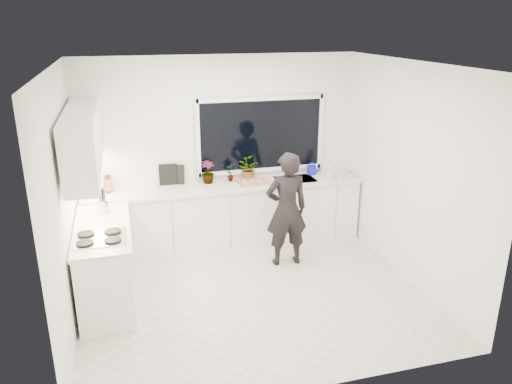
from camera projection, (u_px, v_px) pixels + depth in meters
name	position (u px, v px, depth m)	size (l,w,h in m)	color
floor	(252.00, 293.00, 6.06)	(4.00, 3.50, 0.02)	beige
wall_back	(220.00, 150.00, 7.22)	(4.00, 0.02, 2.70)	white
wall_left	(63.00, 204.00, 5.11)	(0.02, 3.50, 2.70)	white
wall_right	(410.00, 174.00, 6.12)	(0.02, 3.50, 2.70)	white
ceiling	(251.00, 64.00, 5.17)	(4.00, 3.50, 0.02)	white
window	(261.00, 135.00, 7.28)	(1.80, 0.02, 1.00)	black
base_cabinets_back	(226.00, 216.00, 7.24)	(3.92, 0.58, 0.88)	white
base_cabinets_left	(106.00, 264.00, 5.82)	(0.58, 1.60, 0.88)	white
countertop_back	(226.00, 187.00, 7.08)	(3.94, 0.62, 0.04)	silver
countertop_left	(102.00, 228.00, 5.67)	(0.62, 1.60, 0.04)	silver
upper_cabinets	(83.00, 140.00, 5.64)	(0.34, 2.10, 0.70)	white
sink	(295.00, 182.00, 7.36)	(0.58, 0.42, 0.14)	silver
faucet	(291.00, 168.00, 7.49)	(0.03, 0.03, 0.22)	silver
stovetop	(99.00, 238.00, 5.33)	(0.56, 0.48, 0.03)	black
person	(287.00, 209.00, 6.57)	(0.57, 0.37, 1.55)	black
pizza_tray	(254.00, 182.00, 7.15)	(0.46, 0.34, 0.03)	#BCBCC1
pizza	(254.00, 181.00, 7.14)	(0.42, 0.30, 0.01)	#AD2D17
watering_can	(312.00, 170.00, 7.55)	(0.14, 0.14, 0.13)	#141AC3
paper_towel_roll	(100.00, 184.00, 6.70)	(0.11, 0.11, 0.26)	white
knife_block	(107.00, 184.00, 6.77)	(0.13, 0.10, 0.22)	#966245
utensil_crock	(103.00, 206.00, 6.05)	(0.13, 0.13, 0.16)	silver
picture_frame_large	(177.00, 174.00, 7.09)	(0.22, 0.02, 0.28)	black
picture_frame_small	(168.00, 174.00, 7.05)	(0.25, 0.02, 0.30)	black
herb_plants	(235.00, 170.00, 7.22)	(0.89, 0.39, 0.33)	#26662D
soap_bottles	(333.00, 170.00, 7.29)	(0.31, 0.13, 0.31)	#D8BF66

